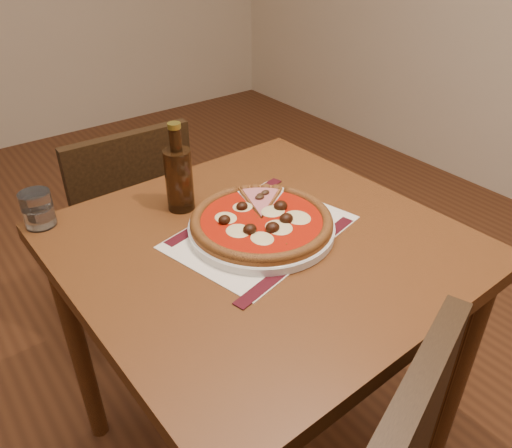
% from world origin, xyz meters
% --- Properties ---
extents(table, '(0.82, 0.82, 0.75)m').
position_xyz_m(table, '(0.49, 0.25, 0.65)').
color(table, brown).
rests_on(table, ground).
extents(chair_far, '(0.40, 0.40, 0.82)m').
position_xyz_m(chair_far, '(0.45, 0.93, 0.47)').
color(chair_far, black).
rests_on(chair_far, ground).
extents(placemat, '(0.44, 0.36, 0.00)m').
position_xyz_m(placemat, '(0.51, 0.28, 0.75)').
color(placemat, beige).
rests_on(placemat, table).
extents(plate, '(0.32, 0.32, 0.02)m').
position_xyz_m(plate, '(0.51, 0.28, 0.76)').
color(plate, white).
rests_on(plate, placemat).
extents(pizza, '(0.31, 0.31, 0.04)m').
position_xyz_m(pizza, '(0.51, 0.28, 0.78)').
color(pizza, '#A56127').
rests_on(pizza, plate).
extents(ham_slice, '(0.13, 0.15, 0.02)m').
position_xyz_m(ham_slice, '(0.58, 0.36, 0.78)').
color(ham_slice, '#A56127').
rests_on(ham_slice, plate).
extents(water_glass, '(0.09, 0.09, 0.08)m').
position_xyz_m(water_glass, '(0.13, 0.60, 0.79)').
color(water_glass, white).
rests_on(water_glass, table).
extents(bottle, '(0.06, 0.06, 0.21)m').
position_xyz_m(bottle, '(0.42, 0.48, 0.83)').
color(bottle, '#351E0D').
rests_on(bottle, table).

